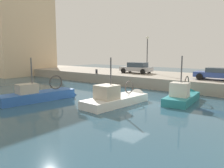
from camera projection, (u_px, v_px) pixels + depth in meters
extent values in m
plane|color=#2D5166|center=(129.00, 104.00, 17.54)|extent=(80.00, 80.00, 0.00)
cube|color=#9E9384|center=(184.00, 81.00, 26.39)|extent=(9.00, 56.00, 1.20)
cube|color=#2D60B7|center=(38.00, 101.00, 18.71)|extent=(6.29, 2.53, 1.45)
cone|color=#2D60B7|center=(73.00, 95.00, 21.02)|extent=(1.11, 1.60, 1.48)
cube|color=#896B4C|center=(37.00, 93.00, 18.61)|extent=(6.03, 2.36, 0.08)
cube|color=#B7AD99|center=(27.00, 89.00, 17.97)|extent=(1.64, 1.29, 0.79)
cylinder|color=#4C4C51|center=(32.00, 76.00, 18.13)|extent=(0.10, 0.10, 2.88)
torus|color=#3F3833|center=(56.00, 82.00, 19.67)|extent=(1.22, 0.26, 1.23)
sphere|color=white|center=(11.00, 100.00, 18.09)|extent=(0.32, 0.32, 0.32)
cube|color=teal|center=(182.00, 102.00, 18.10)|extent=(4.80, 2.25, 1.18)
cone|color=teal|center=(190.00, 97.00, 20.33)|extent=(1.06, 1.69, 1.60)
cube|color=#9E7A51|center=(182.00, 96.00, 18.03)|extent=(4.60, 2.09, 0.08)
cube|color=beige|center=(180.00, 90.00, 17.33)|extent=(1.13, 1.43, 1.10)
cylinder|color=#4C4C51|center=(181.00, 76.00, 17.44)|extent=(0.10, 0.10, 3.16)
torus|color=#3F3833|center=(187.00, 84.00, 19.00)|extent=(1.36, 0.22, 1.36)
sphere|color=white|center=(164.00, 102.00, 17.43)|extent=(0.32, 0.32, 0.32)
cube|color=white|center=(116.00, 105.00, 17.29)|extent=(5.85, 2.46, 1.20)
cone|color=white|center=(141.00, 98.00, 19.59)|extent=(1.05, 1.83, 1.76)
cube|color=#896B4C|center=(116.00, 98.00, 17.21)|extent=(5.61, 2.28, 0.08)
cube|color=#B7AD99|center=(107.00, 92.00, 16.44)|extent=(1.53, 1.58, 1.04)
cylinder|color=#4C4C51|center=(111.00, 78.00, 16.61)|extent=(0.10, 0.10, 3.05)
torus|color=#3F3833|center=(129.00, 87.00, 18.27)|extent=(1.04, 0.17, 1.03)
sphere|color=white|center=(89.00, 104.00, 16.77)|extent=(0.32, 0.32, 0.32)
cube|color=#B7B7BC|center=(136.00, 69.00, 29.95)|extent=(2.11, 4.31, 0.54)
cube|color=#384756|center=(138.00, 65.00, 29.75)|extent=(1.75, 2.46, 0.60)
cylinder|color=black|center=(123.00, 71.00, 30.03)|extent=(0.27, 0.65, 0.64)
cylinder|color=black|center=(130.00, 70.00, 31.50)|extent=(0.27, 0.65, 0.64)
cylinder|color=black|center=(143.00, 72.00, 28.46)|extent=(0.27, 0.65, 0.64)
cylinder|color=black|center=(149.00, 71.00, 29.93)|extent=(0.27, 0.65, 0.64)
cube|color=#334C9E|center=(217.00, 75.00, 22.59)|extent=(1.92, 4.33, 0.50)
cube|color=#384756|center=(220.00, 70.00, 22.40)|extent=(1.63, 2.45, 0.45)
cylinder|color=black|center=(199.00, 77.00, 22.76)|extent=(0.25, 0.65, 0.64)
cylinder|color=black|center=(204.00, 75.00, 24.15)|extent=(0.25, 0.65, 0.64)
cylinder|color=#2D2D33|center=(97.00, 71.00, 29.18)|extent=(0.28, 0.28, 0.55)
cylinder|color=#38383D|center=(147.00, 56.00, 30.74)|extent=(0.12, 0.12, 4.50)
sphere|color=#F2EACC|center=(148.00, 38.00, 30.40)|extent=(0.36, 0.36, 0.36)
cube|color=beige|center=(18.00, 24.00, 38.54)|extent=(9.65, 7.94, 17.25)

